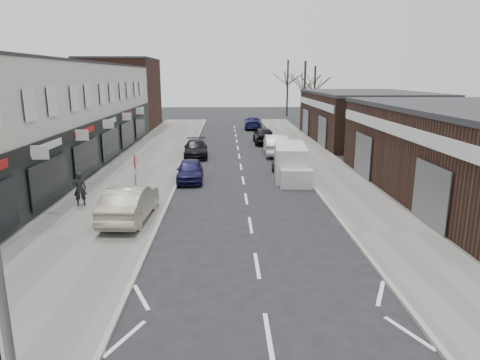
{
  "coord_description": "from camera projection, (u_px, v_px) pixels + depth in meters",
  "views": [
    {
      "loc": [
        -1.0,
        -7.26,
        6.22
      ],
      "look_at": [
        -0.53,
        7.5,
        2.6
      ],
      "focal_mm": 32.0,
      "sensor_mm": 36.0,
      "label": 1
    }
  ],
  "objects": [
    {
      "name": "pavement_left",
      "position": [
        144.0,
        167.0,
        29.69
      ],
      "size": [
        5.5,
        64.0,
        0.12
      ],
      "primitive_type": "cube",
      "color": "slate",
      "rests_on": "ground"
    },
    {
      "name": "pavement_right",
      "position": [
        322.0,
        165.0,
        30.08
      ],
      "size": [
        3.5,
        64.0,
        0.12
      ],
      "primitive_type": "cube",
      "color": "slate",
      "rests_on": "ground"
    },
    {
      "name": "shop_terrace_left",
      "position": [
        23.0,
        120.0,
        26.22
      ],
      "size": [
        8.0,
        41.0,
        7.1
      ],
      "primitive_type": "cube",
      "color": "silver",
      "rests_on": "ground"
    },
    {
      "name": "brick_block_far",
      "position": [
        121.0,
        95.0,
        50.87
      ],
      "size": [
        8.0,
        10.0,
        8.0
      ],
      "primitive_type": "cube",
      "color": "#40251B",
      "rests_on": "ground"
    },
    {
      "name": "right_unit_far",
      "position": [
        365.0,
        117.0,
        41.41
      ],
      "size": [
        10.0,
        16.0,
        4.5
      ],
      "primitive_type": "cube",
      "color": "#352118",
      "rests_on": "ground"
    },
    {
      "name": "tree_far_a",
      "position": [
        303.0,
        125.0,
        55.43
      ],
      "size": [
        3.6,
        3.6,
        8.0
      ],
      "primitive_type": null,
      "color": "#382D26",
      "rests_on": "ground"
    },
    {
      "name": "tree_far_b",
      "position": [
        313.0,
        120.0,
        61.33
      ],
      "size": [
        3.6,
        3.6,
        7.5
      ],
      "primitive_type": null,
      "color": "#382D26",
      "rests_on": "ground"
    },
    {
      "name": "tree_far_c",
      "position": [
        287.0,
        116.0,
        67.07
      ],
      "size": [
        3.6,
        3.6,
        8.5
      ],
      "primitive_type": null,
      "color": "#382D26",
      "rests_on": "ground"
    },
    {
      "name": "warning_sign",
      "position": [
        136.0,
        166.0,
        19.52
      ],
      "size": [
        0.12,
        0.8,
        2.7
      ],
      "color": "slate",
      "rests_on": "pavement_left"
    },
    {
      "name": "white_van",
      "position": [
        290.0,
        163.0,
        26.39
      ],
      "size": [
        2.23,
        5.41,
        2.05
      ],
      "rotation": [
        0.0,
        0.0,
        -0.09
      ],
      "color": "silver",
      "rests_on": "ground"
    },
    {
      "name": "sedan_on_pavement",
      "position": [
        130.0,
        203.0,
        18.46
      ],
      "size": [
        1.84,
        4.68,
        1.52
      ],
      "primitive_type": "imported",
      "rotation": [
        0.0,
        0.0,
        3.09
      ],
      "color": "#9E9A7E",
      "rests_on": "pavement_left"
    },
    {
      "name": "pedestrian",
      "position": [
        80.0,
        189.0,
        20.45
      ],
      "size": [
        0.7,
        0.57,
        1.65
      ],
      "primitive_type": "imported",
      "rotation": [
        0.0,
        0.0,
        3.48
      ],
      "color": "black",
      "rests_on": "pavement_left"
    },
    {
      "name": "parked_car_left_a",
      "position": [
        190.0,
        170.0,
        25.75
      ],
      "size": [
        1.7,
        3.89,
        1.31
      ],
      "primitive_type": "imported",
      "rotation": [
        0.0,
        0.0,
        0.04
      ],
      "color": "#15123B",
      "rests_on": "ground"
    },
    {
      "name": "parked_car_left_b",
      "position": [
        196.0,
        149.0,
        33.37
      ],
      "size": [
        2.08,
        4.57,
        1.3
      ],
      "primitive_type": "imported",
      "rotation": [
        0.0,
        0.0,
        0.06
      ],
      "color": "black",
      "rests_on": "ground"
    },
    {
      "name": "parked_car_right_a",
      "position": [
        276.0,
        145.0,
        34.25
      ],
      "size": [
        1.88,
        5.0,
        1.63
      ],
      "primitive_type": "imported",
      "rotation": [
        0.0,
        0.0,
        3.11
      ],
      "color": "silver",
      "rests_on": "ground"
    },
    {
      "name": "parked_car_right_b",
      "position": [
        264.0,
        135.0,
        39.9
      ],
      "size": [
        1.83,
        4.52,
        1.54
      ],
      "primitive_type": "imported",
      "rotation": [
        0.0,
        0.0,
        3.15
      ],
      "color": "black",
      "rests_on": "ground"
    },
    {
      "name": "parked_car_right_c",
      "position": [
        253.0,
        123.0,
        50.97
      ],
      "size": [
        2.3,
        5.06,
        1.44
      ],
      "primitive_type": "imported",
      "rotation": [
        0.0,
        0.0,
        3.08
      ],
      "color": "#161544",
      "rests_on": "ground"
    }
  ]
}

